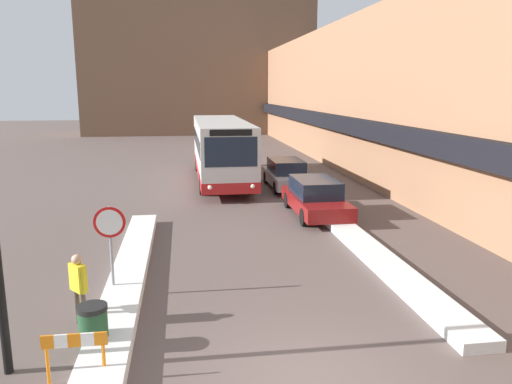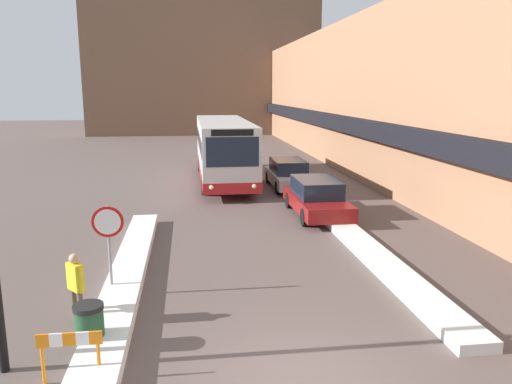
% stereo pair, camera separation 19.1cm
% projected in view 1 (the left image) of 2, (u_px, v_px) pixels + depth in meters
% --- Properties ---
extents(ground_plane, '(160.00, 160.00, 0.00)m').
position_uv_depth(ground_plane, '(309.00, 383.00, 8.70)').
color(ground_plane, brown).
extents(building_row_right, '(5.50, 60.00, 9.18)m').
position_uv_depth(building_row_right, '(368.00, 97.00, 32.45)').
color(building_row_right, '#996B4C').
rests_on(building_row_right, ground_plane).
extents(building_backdrop_far, '(26.00, 8.00, 16.16)m').
position_uv_depth(building_backdrop_far, '(199.00, 63.00, 57.89)').
color(building_backdrop_far, brown).
rests_on(building_backdrop_far, ground_plane).
extents(snow_bank_left, '(0.90, 15.22, 0.30)m').
position_uv_depth(snow_bank_left, '(122.00, 300.00, 11.80)').
color(snow_bank_left, silver).
rests_on(snow_bank_left, ground_plane).
extents(snow_bank_right, '(0.90, 10.32, 0.26)m').
position_uv_depth(snow_bank_right, '(381.00, 260.00, 14.61)').
color(snow_bank_right, silver).
rests_on(snow_bank_right, ground_plane).
extents(city_bus, '(2.70, 11.77, 3.37)m').
position_uv_depth(city_bus, '(221.00, 149.00, 27.61)').
color(city_bus, silver).
rests_on(city_bus, ground_plane).
extents(parked_car_front, '(1.89, 4.80, 1.49)m').
position_uv_depth(parked_car_front, '(315.00, 197.00, 20.21)').
color(parked_car_front, maroon).
rests_on(parked_car_front, ground_plane).
extents(parked_car_back, '(1.85, 4.76, 1.48)m').
position_uv_depth(parked_car_back, '(286.00, 174.00, 25.83)').
color(parked_car_back, '#B7B7BC').
rests_on(parked_car_back, ground_plane).
extents(stop_sign, '(0.76, 0.08, 2.28)m').
position_uv_depth(stop_sign, '(110.00, 232.00, 12.03)').
color(stop_sign, gray).
rests_on(stop_sign, ground_plane).
extents(pedestrian, '(0.43, 0.46, 1.61)m').
position_uv_depth(pedestrian, '(78.00, 283.00, 10.67)').
color(pedestrian, brown).
rests_on(pedestrian, ground_plane).
extents(trash_bin, '(0.59, 0.59, 0.95)m').
position_uv_depth(trash_bin, '(93.00, 328.00, 9.69)').
color(trash_bin, '#234C2D').
rests_on(trash_bin, ground_plane).
extents(construction_barricade, '(1.10, 0.06, 0.94)m').
position_uv_depth(construction_barricade, '(75.00, 348.00, 8.56)').
color(construction_barricade, orange).
rests_on(construction_barricade, ground_plane).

